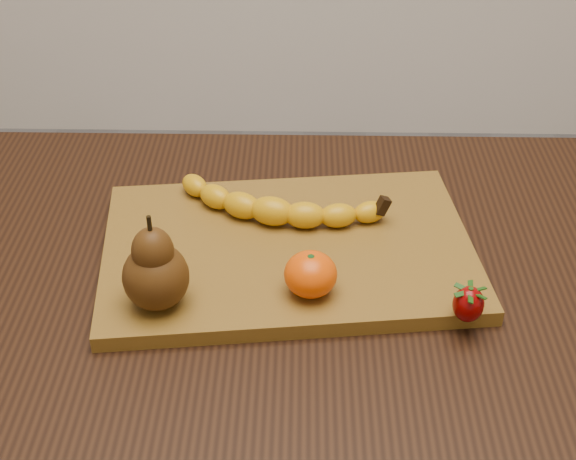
{
  "coord_description": "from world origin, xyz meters",
  "views": [
    {
      "loc": [
        -0.0,
        -0.75,
        1.37
      ],
      "look_at": [
        -0.02,
        0.04,
        0.8
      ],
      "focal_mm": 50.0,
      "sensor_mm": 36.0,
      "label": 1
    }
  ],
  "objects_px": {
    "cutting_board": "(288,250)",
    "pear": "(154,262)",
    "table": "(304,336)",
    "mandarin": "(311,274)"
  },
  "relations": [
    {
      "from": "pear",
      "to": "mandarin",
      "type": "height_order",
      "value": "pear"
    },
    {
      "from": "cutting_board",
      "to": "pear",
      "type": "distance_m",
      "value": 0.19
    },
    {
      "from": "table",
      "to": "cutting_board",
      "type": "bearing_deg",
      "value": 117.59
    },
    {
      "from": "table",
      "to": "mandarin",
      "type": "bearing_deg",
      "value": -83.32
    },
    {
      "from": "mandarin",
      "to": "pear",
      "type": "bearing_deg",
      "value": -172.72
    },
    {
      "from": "cutting_board",
      "to": "pear",
      "type": "bearing_deg",
      "value": -147.93
    },
    {
      "from": "table",
      "to": "cutting_board",
      "type": "xyz_separation_m",
      "value": [
        -0.02,
        0.04,
        0.11
      ]
    },
    {
      "from": "cutting_board",
      "to": "pear",
      "type": "height_order",
      "value": "pear"
    },
    {
      "from": "table",
      "to": "pear",
      "type": "bearing_deg",
      "value": -155.83
    },
    {
      "from": "cutting_board",
      "to": "mandarin",
      "type": "relative_size",
      "value": 7.5
    }
  ]
}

